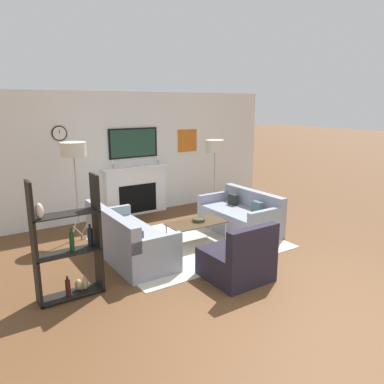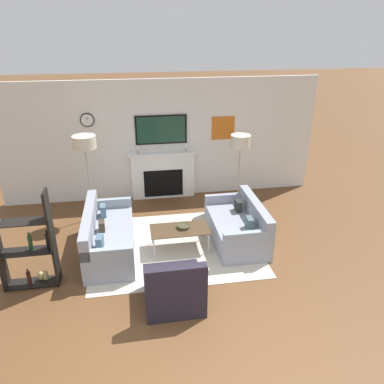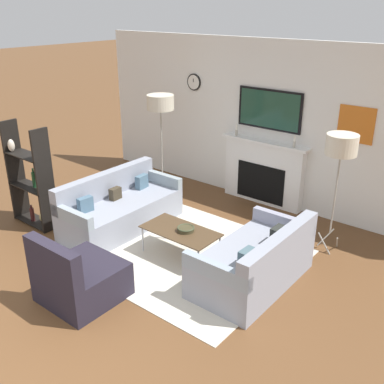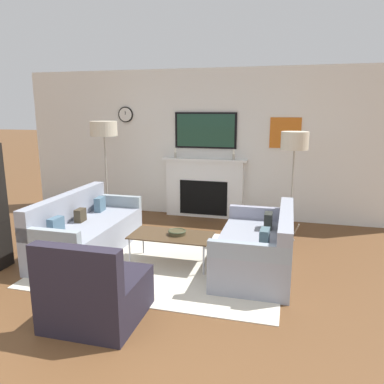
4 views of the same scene
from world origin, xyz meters
name	(u,v)px [view 2 (image 2 of 4)]	position (x,y,z in m)	size (l,w,h in m)	color
ground_plane	(204,374)	(0.00, 0.00, 0.00)	(60.00, 60.00, 0.00)	brown
fireplace_wall	(162,146)	(0.00, 5.10, 1.23)	(7.16, 0.28, 2.70)	white
area_rug	(175,246)	(0.00, 2.81, 0.01)	(3.01, 2.45, 0.01)	beige
couch_left	(107,238)	(-1.20, 2.81, 0.30)	(0.81, 1.90, 0.83)	#9096A4
couch_right	(238,227)	(1.20, 2.81, 0.28)	(0.88, 1.61, 0.78)	#9096A4
armchair	(174,289)	(-0.20, 1.26, 0.28)	(0.84, 0.84, 0.86)	#24202D
coffee_table	(180,230)	(0.08, 2.73, 0.37)	(1.05, 0.54, 0.40)	#4C3823
decorative_bowl	(183,226)	(0.16, 2.75, 0.43)	(0.23, 0.23, 0.06)	#433D26
floor_lamp_left	(84,143)	(-1.57, 4.18, 1.64)	(0.45, 0.45, 1.79)	#9E998E
floor_lamp_right	(241,142)	(1.57, 4.18, 1.50)	(0.41, 0.41, 1.67)	#9E998E
shelf_unit	(26,245)	(-2.33, 2.07, 0.72)	(0.83, 0.28, 1.59)	black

